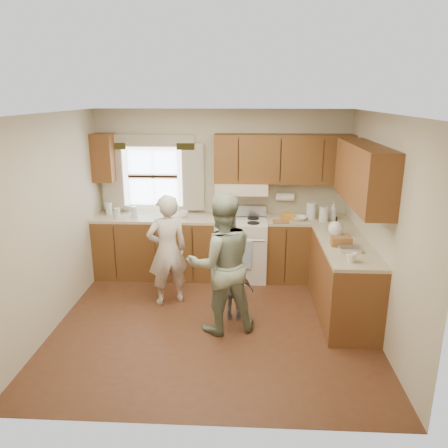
# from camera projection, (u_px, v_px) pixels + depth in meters

# --- Properties ---
(room) EXTENTS (3.80, 3.80, 3.80)m
(room) POSITION_uv_depth(u_px,v_px,m) (213.00, 225.00, 5.02)
(room) COLOR #4F2718
(room) RESTS_ON ground
(kitchen_fixtures) EXTENTS (3.80, 2.25, 2.15)m
(kitchen_fixtures) POSITION_uv_depth(u_px,v_px,m) (263.00, 232.00, 6.13)
(kitchen_fixtures) COLOR #44260E
(kitchen_fixtures) RESTS_ON ground
(stove) EXTENTS (0.76, 0.67, 1.07)m
(stove) POSITION_uv_depth(u_px,v_px,m) (241.00, 248.00, 6.60)
(stove) COLOR silver
(stove) RESTS_ON ground
(woman_left) EXTENTS (0.64, 0.56, 1.48)m
(woman_left) POSITION_uv_depth(u_px,v_px,m) (167.00, 250.00, 5.70)
(woman_left) COLOR beige
(woman_left) RESTS_ON ground
(woman_right) EXTENTS (0.96, 0.84, 1.66)m
(woman_right) POSITION_uv_depth(u_px,v_px,m) (221.00, 264.00, 5.00)
(woman_right) COLOR #213C27
(woman_right) RESTS_ON ground
(child) EXTENTS (0.47, 0.21, 0.78)m
(child) POSITION_uv_depth(u_px,v_px,m) (235.00, 290.00, 5.35)
(child) COLOR gray
(child) RESTS_ON ground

